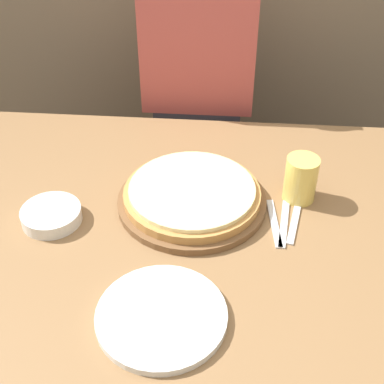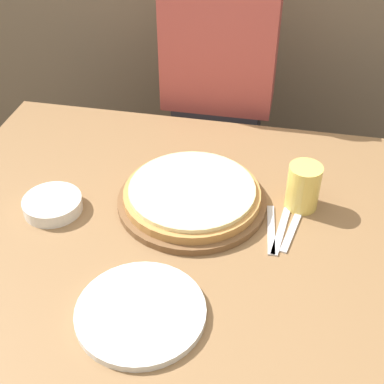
{
  "view_description": "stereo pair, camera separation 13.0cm",
  "coord_description": "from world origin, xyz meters",
  "px_view_note": "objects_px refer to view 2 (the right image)",
  "views": [
    {
      "loc": [
        0.07,
        -1.01,
        1.68
      ],
      "look_at": [
        -0.02,
        0.08,
        0.81
      ],
      "focal_mm": 50.0,
      "sensor_mm": 36.0,
      "label": 1
    },
    {
      "loc": [
        0.2,
        -1.0,
        1.68
      ],
      "look_at": [
        -0.02,
        0.08,
        0.81
      ],
      "focal_mm": 50.0,
      "sensor_mm": 36.0,
      "label": 2
    }
  ],
  "objects_px": {
    "beer_glass": "(303,185)",
    "dinner_plate": "(141,312)",
    "spoon": "(291,232)",
    "fork": "(271,229)",
    "dinner_knife": "(281,231)",
    "diner_person": "(218,122)",
    "side_bowl": "(53,204)",
    "pizza_on_board": "(192,196)"
  },
  "relations": [
    {
      "from": "pizza_on_board",
      "to": "dinner_plate",
      "type": "xyz_separation_m",
      "value": [
        -0.03,
        -0.39,
        -0.02
      ]
    },
    {
      "from": "beer_glass",
      "to": "diner_person",
      "type": "distance_m",
      "value": 0.66
    },
    {
      "from": "pizza_on_board",
      "to": "dinner_plate",
      "type": "relative_size",
      "value": 1.41
    },
    {
      "from": "beer_glass",
      "to": "spoon",
      "type": "height_order",
      "value": "beer_glass"
    },
    {
      "from": "pizza_on_board",
      "to": "diner_person",
      "type": "height_order",
      "value": "diner_person"
    },
    {
      "from": "dinner_plate",
      "to": "side_bowl",
      "type": "bearing_deg",
      "value": 137.93
    },
    {
      "from": "side_bowl",
      "to": "pizza_on_board",
      "type": "bearing_deg",
      "value": 15.34
    },
    {
      "from": "beer_glass",
      "to": "dinner_plate",
      "type": "height_order",
      "value": "beer_glass"
    },
    {
      "from": "beer_glass",
      "to": "dinner_plate",
      "type": "bearing_deg",
      "value": -126.04
    },
    {
      "from": "dinner_knife",
      "to": "spoon",
      "type": "relative_size",
      "value": 1.18
    },
    {
      "from": "spoon",
      "to": "fork",
      "type": "bearing_deg",
      "value": 180.0
    },
    {
      "from": "beer_glass",
      "to": "fork",
      "type": "xyz_separation_m",
      "value": [
        -0.07,
        -0.11,
        -0.07
      ]
    },
    {
      "from": "beer_glass",
      "to": "fork",
      "type": "bearing_deg",
      "value": -121.16
    },
    {
      "from": "dinner_plate",
      "to": "spoon",
      "type": "bearing_deg",
      "value": 47.23
    },
    {
      "from": "pizza_on_board",
      "to": "spoon",
      "type": "height_order",
      "value": "pizza_on_board"
    },
    {
      "from": "beer_glass",
      "to": "fork",
      "type": "relative_size",
      "value": 0.69
    },
    {
      "from": "pizza_on_board",
      "to": "side_bowl",
      "type": "height_order",
      "value": "pizza_on_board"
    },
    {
      "from": "beer_glass",
      "to": "spoon",
      "type": "bearing_deg",
      "value": -99.18
    },
    {
      "from": "dinner_knife",
      "to": "beer_glass",
      "type": "bearing_deg",
      "value": 69.03
    },
    {
      "from": "beer_glass",
      "to": "spoon",
      "type": "xyz_separation_m",
      "value": [
        -0.02,
        -0.11,
        -0.07
      ]
    },
    {
      "from": "pizza_on_board",
      "to": "dinner_knife",
      "type": "relative_size",
      "value": 2.17
    },
    {
      "from": "diner_person",
      "to": "fork",
      "type": "bearing_deg",
      "value": -70.01
    },
    {
      "from": "pizza_on_board",
      "to": "beer_glass",
      "type": "bearing_deg",
      "value": 9.94
    },
    {
      "from": "dinner_knife",
      "to": "diner_person",
      "type": "relative_size",
      "value": 0.13
    },
    {
      "from": "dinner_plate",
      "to": "dinner_knife",
      "type": "distance_m",
      "value": 0.42
    },
    {
      "from": "fork",
      "to": "dinner_knife",
      "type": "distance_m",
      "value": 0.02
    },
    {
      "from": "pizza_on_board",
      "to": "dinner_plate",
      "type": "distance_m",
      "value": 0.39
    },
    {
      "from": "dinner_knife",
      "to": "side_bowl",
      "type": "bearing_deg",
      "value": -176.73
    },
    {
      "from": "diner_person",
      "to": "side_bowl",
      "type": "bearing_deg",
      "value": -115.01
    },
    {
      "from": "dinner_plate",
      "to": "spoon",
      "type": "distance_m",
      "value": 0.44
    },
    {
      "from": "beer_glass",
      "to": "dinner_knife",
      "type": "bearing_deg",
      "value": -110.97
    },
    {
      "from": "side_bowl",
      "to": "diner_person",
      "type": "relative_size",
      "value": 0.11
    },
    {
      "from": "diner_person",
      "to": "spoon",
      "type": "bearing_deg",
      "value": -66.31
    },
    {
      "from": "dinner_knife",
      "to": "diner_person",
      "type": "xyz_separation_m",
      "value": [
        -0.27,
        0.67,
        -0.11
      ]
    },
    {
      "from": "pizza_on_board",
      "to": "fork",
      "type": "relative_size",
      "value": 2.17
    },
    {
      "from": "dinner_knife",
      "to": "diner_person",
      "type": "bearing_deg",
      "value": 111.87
    },
    {
      "from": "dinner_knife",
      "to": "pizza_on_board",
      "type": "bearing_deg",
      "value": 165.37
    },
    {
      "from": "pizza_on_board",
      "to": "spoon",
      "type": "xyz_separation_m",
      "value": [
        0.27,
        -0.06,
        -0.02
      ]
    },
    {
      "from": "beer_glass",
      "to": "diner_person",
      "type": "xyz_separation_m",
      "value": [
        -0.31,
        0.55,
        -0.17
      ]
    },
    {
      "from": "dinner_plate",
      "to": "diner_person",
      "type": "distance_m",
      "value": 1.0
    },
    {
      "from": "side_bowl",
      "to": "beer_glass",
      "type": "bearing_deg",
      "value": 12.96
    },
    {
      "from": "pizza_on_board",
      "to": "beer_glass",
      "type": "distance_m",
      "value": 0.29
    }
  ]
}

